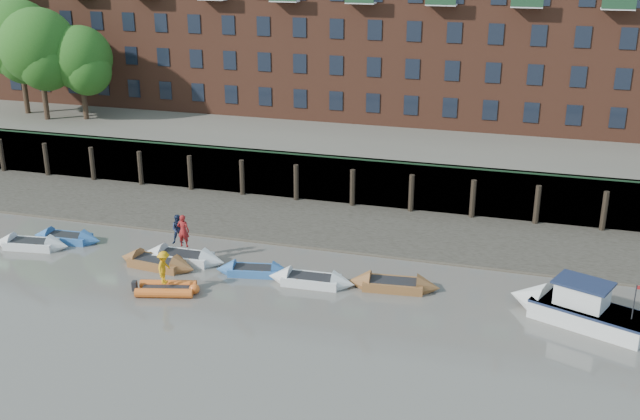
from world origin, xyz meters
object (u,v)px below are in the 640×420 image
at_px(rowboat_3, 183,257).
at_px(rowboat_6, 393,285).
at_px(rowboat_1, 67,238).
at_px(rowboat_2, 157,263).
at_px(rowboat_5, 311,280).
at_px(motor_launch, 567,305).
at_px(rowboat_0, 31,244).
at_px(person_rower_b, 179,229).
at_px(rowboat_4, 254,271).
at_px(rib_tender, 169,289).
at_px(person_rower_a, 183,231).
at_px(person_rib_crew, 164,267).

xyz_separation_m(rowboat_3, rowboat_6, (12.01, -0.07, -0.01)).
xyz_separation_m(rowboat_1, rowboat_3, (8.05, -0.71, 0.03)).
height_order(rowboat_2, rowboat_5, rowboat_2).
xyz_separation_m(rowboat_6, motor_launch, (8.53, -0.76, 0.44)).
height_order(rowboat_0, person_rower_b, person_rower_b).
relative_size(rowboat_4, rowboat_6, 0.88).
distance_m(rowboat_0, rowboat_2, 8.40).
bearing_deg(rowboat_1, rowboat_3, -8.58).
bearing_deg(rowboat_3, motor_launch, -2.09).
relative_size(rib_tender, motor_launch, 0.48).
bearing_deg(person_rower_a, person_rower_b, -38.76).
xyz_separation_m(rowboat_1, rowboat_6, (20.06, -0.77, 0.02)).
bearing_deg(person_rower_b, rowboat_6, -28.35).
bearing_deg(rowboat_4, rowboat_5, -15.92).
bearing_deg(motor_launch, person_rower_a, 19.64).
distance_m(rowboat_4, motor_launch, 16.15).
xyz_separation_m(motor_launch, person_rower_b, (-20.84, 1.07, 1.14)).
bearing_deg(motor_launch, rowboat_1, 18.72).
xyz_separation_m(rowboat_4, rowboat_6, (7.61, 0.38, 0.03)).
bearing_deg(rib_tender, rowboat_4, 30.70).
bearing_deg(rib_tender, person_rower_b, 93.98).
height_order(rib_tender, motor_launch, motor_launch).
distance_m(rowboat_2, rib_tender, 3.47).
bearing_deg(rowboat_6, rowboat_2, 178.58).
relative_size(rowboat_4, rib_tender, 1.31).
bearing_deg(rowboat_5, rowboat_2, 179.48).
height_order(rowboat_4, person_rib_crew, person_rib_crew).
distance_m(rowboat_6, person_rower_a, 11.99).
bearing_deg(person_rower_a, rowboat_1, -9.72).
distance_m(rowboat_3, person_rower_a, 1.66).
bearing_deg(rowboat_3, person_rib_crew, -76.91).
distance_m(motor_launch, person_rower_b, 20.90).
bearing_deg(rowboat_6, rowboat_5, -176.54).
distance_m(rowboat_1, person_rower_a, 8.39).
distance_m(rowboat_0, person_rower_a, 9.76).
bearing_deg(person_rower_a, rowboat_0, -0.22).
bearing_deg(rowboat_5, person_rib_crew, -158.92).
height_order(rowboat_4, rowboat_5, rowboat_5).
distance_m(rowboat_1, person_rib_crew, 10.05).
bearing_deg(rowboat_2, person_rib_crew, -48.29).
relative_size(person_rower_a, person_rib_crew, 1.07).
bearing_deg(rowboat_1, person_rib_crew, -30.31).
relative_size(rowboat_6, person_rower_a, 2.63).
xyz_separation_m(rowboat_5, person_rib_crew, (-6.90, -3.02, 1.15)).
xyz_separation_m(rowboat_5, person_rower_a, (-7.63, 0.70, 1.67)).
height_order(person_rower_b, person_rib_crew, person_rower_b).
height_order(rowboat_0, motor_launch, motor_launch).
distance_m(motor_launch, person_rib_crew, 19.90).
xyz_separation_m(rowboat_2, rowboat_6, (13.08, 1.02, 0.00)).
xyz_separation_m(rib_tender, person_rower_a, (-0.93, 3.76, 1.67)).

